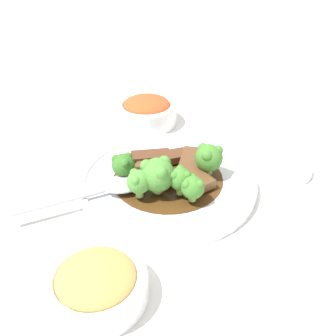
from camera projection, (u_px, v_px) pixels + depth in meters
ground_plane at (168, 186)px, 0.61m from camera, size 4.00×4.00×0.00m
main_plate at (168, 181)px, 0.60m from camera, size 0.27×0.27×0.02m
beef_strip_0 at (171, 157)px, 0.63m from camera, size 0.04×0.06×0.01m
beef_strip_1 at (191, 163)px, 0.62m from camera, size 0.07×0.08×0.01m
beef_strip_2 at (151, 157)px, 0.63m from camera, size 0.06×0.07×0.01m
beef_strip_3 at (195, 180)px, 0.58m from camera, size 0.05×0.04×0.01m
beef_strip_4 at (155, 172)px, 0.60m from camera, size 0.08×0.05×0.01m
broccoli_floret_0 at (139, 181)px, 0.54m from camera, size 0.03×0.03×0.04m
broccoli_floret_1 at (157, 174)px, 0.55m from camera, size 0.05×0.05×0.05m
broccoli_floret_2 at (180, 178)px, 0.55m from camera, size 0.03×0.03×0.04m
broccoli_floret_3 at (209, 157)px, 0.59m from camera, size 0.04×0.04×0.05m
broccoli_floret_4 at (123, 165)px, 0.58m from camera, size 0.03×0.03×0.04m
broccoli_floret_5 at (193, 187)px, 0.54m from camera, size 0.03×0.03×0.04m
serving_spoon at (117, 186)px, 0.57m from camera, size 0.08×0.19×0.01m
side_bowl_kimchi at (147, 111)px, 0.77m from camera, size 0.12×0.12×0.05m
side_bowl_appetizer at (97, 284)px, 0.43m from camera, size 0.11×0.11×0.04m
sauce_dish at (287, 169)px, 0.64m from camera, size 0.08×0.08×0.01m
paper_napkin at (310, 244)px, 0.50m from camera, size 0.14×0.09×0.01m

